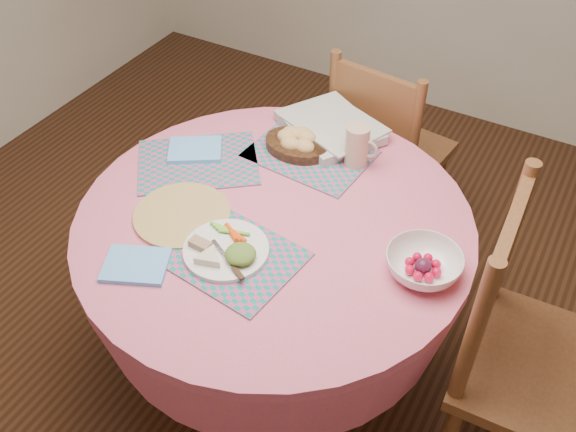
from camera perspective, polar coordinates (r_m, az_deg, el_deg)
name	(u,v)px	position (r m, az deg, el deg)	size (l,w,h in m)	color
ground	(277,359)	(2.55, -1.00, -12.59)	(4.00, 4.00, 0.00)	#331C0F
dining_table	(275,261)	(2.12, -1.18, -4.01)	(1.24, 1.24, 0.75)	#DA6570
chair_right	(527,353)	(2.01, 20.50, -11.36)	(0.49, 0.51, 1.05)	brown
chair_back	(384,149)	(2.71, 8.56, 5.88)	(0.48, 0.47, 0.94)	brown
placemat_front	(229,254)	(1.87, -5.27, -3.42)	(0.40, 0.30, 0.01)	#168177
placemat_left	(198,162)	(2.21, -8.01, 4.76)	(0.40, 0.30, 0.01)	#168177
placemat_back	(310,154)	(2.22, 1.99, 5.54)	(0.40, 0.30, 0.01)	#168177
wicker_trivet	(182,215)	(2.01, -9.41, 0.11)	(0.30, 0.30, 0.01)	#A47C47
napkin_near	(136,265)	(1.88, -13.36, -4.27)	(0.18, 0.14, 0.01)	#62B1FD
napkin_far	(195,150)	(2.25, -8.26, 5.87)	(0.18, 0.14, 0.01)	#62B1FD
dinner_plate	(227,250)	(1.86, -5.45, -3.02)	(0.25, 0.25, 0.05)	white
bread_bowl	(297,141)	(2.22, 0.80, 6.64)	(0.23, 0.23, 0.08)	black
latte_mug	(358,146)	(2.15, 6.21, 6.25)	(0.12, 0.08, 0.14)	tan
fruit_bowl	(424,265)	(1.83, 11.95, -4.25)	(0.28, 0.28, 0.07)	white
newspaper_stack	(330,126)	(2.32, 3.80, 7.94)	(0.43, 0.41, 0.04)	silver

